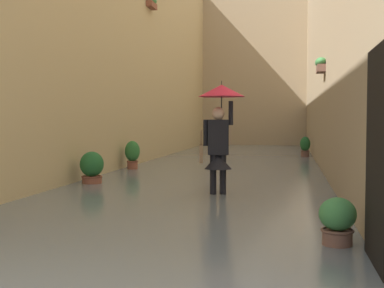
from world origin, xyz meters
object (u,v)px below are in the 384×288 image
Objects in this scene: potted_plant_mid_right at (132,155)px; person_wading at (219,123)px; potted_plant_near_left at (337,224)px; potted_plant_mid_left at (305,147)px; potted_plant_near_right at (92,169)px.

person_wading is at bearing 125.44° from potted_plant_mid_right.
person_wading is at bearing -62.90° from potted_plant_near_left.
potted_plant_near_left is at bearing 89.83° from potted_plant_mid_left.
person_wading is 2.43× the size of potted_plant_mid_right.
person_wading reaches higher than potted_plant_near_right.
potted_plant_mid_left is at bearing -100.68° from person_wading.
potted_plant_mid_left is at bearing -90.17° from potted_plant_near_left.
potted_plant_near_left is (-4.79, 7.71, -0.16)m from potted_plant_mid_right.
person_wading is at bearing 159.89° from potted_plant_near_right.
person_wading is 9.90m from potted_plant_mid_left.
potted_plant_mid_right is 1.04× the size of potted_plant_mid_left.
person_wading is at bearing 79.32° from potted_plant_mid_left.
potted_plant_mid_left is 1.33× the size of potted_plant_near_left.
potted_plant_mid_right is at bearing 48.54° from potted_plant_mid_left.
potted_plant_near_right is at bearing 91.67° from potted_plant_mid_right.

